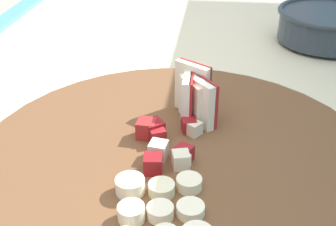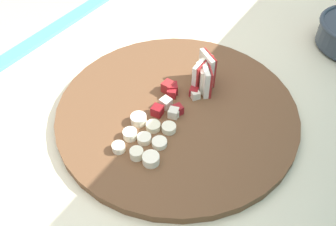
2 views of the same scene
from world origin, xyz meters
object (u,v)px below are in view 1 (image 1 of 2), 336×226
(apple_wedge_fan, at_px, (193,96))
(ceramic_bowl, at_px, (327,24))
(cutting_board, at_px, (177,160))
(banana_slice_rows, at_px, (160,210))
(apple_dice_pile, at_px, (165,141))

(apple_wedge_fan, xyz_separation_m, ceramic_bowl, (-0.32, 0.22, -0.01))
(cutting_board, distance_m, banana_slice_rows, 0.10)
(apple_dice_pile, bearing_deg, apple_wedge_fan, 160.17)
(apple_wedge_fan, bearing_deg, apple_dice_pile, -19.83)
(cutting_board, bearing_deg, apple_dice_pile, -119.55)
(banana_slice_rows, height_order, ceramic_bowl, ceramic_bowl)
(apple_wedge_fan, bearing_deg, banana_slice_rows, -5.36)
(apple_dice_pile, relative_size, ceramic_bowl, 0.56)
(banana_slice_rows, distance_m, ceramic_bowl, 0.56)
(cutting_board, distance_m, apple_dice_pile, 0.02)
(cutting_board, distance_m, ceramic_bowl, 0.47)
(apple_wedge_fan, height_order, apple_dice_pile, apple_wedge_fan)
(ceramic_bowl, bearing_deg, apple_dice_pile, -31.86)
(cutting_board, bearing_deg, banana_slice_rows, -2.75)
(apple_dice_pile, bearing_deg, banana_slice_rows, 4.91)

